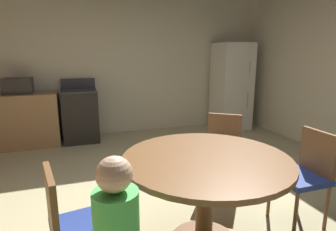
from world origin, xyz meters
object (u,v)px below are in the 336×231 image
Objects in this scene: chair_west at (74,224)px; chair_east at (306,171)px; refrigerator at (231,86)px; microwave at (18,86)px; oven_range at (80,115)px; chair_northeast at (222,148)px; dining_table at (205,175)px.

chair_east is at bearing -5.11° from chair_west.
refrigerator is 3.97m from microwave.
microwave is at bearing -179.78° from oven_range.
chair_northeast is at bearing -122.72° from refrigerator.
chair_east is at bearing -59.96° from oven_range.
chair_northeast is at bearing 21.51° from chair_west.
microwave is at bearing -98.10° from chair_northeast.
refrigerator is 4.00× the size of microwave.
chair_northeast is (2.43, -2.45, -0.53)m from microwave.
refrigerator is 2.02× the size of chair_west.
oven_range is 3.05m from refrigerator.
chair_west is at bearing -76.30° from microwave.
dining_table is 1.51× the size of chair_east.
oven_range reaches higher than chair_east.
chair_west is (-0.99, -0.17, -0.11)m from dining_table.
refrigerator reaches higher than chair_east.
refrigerator reaches higher than oven_range.
refrigerator reaches higher than dining_table.
refrigerator is at bearing 37.20° from chair_west.
chair_west and chair_northeast have the same top height.
refrigerator is 3.42m from chair_east.
dining_table is 1.01m from chair_east.
oven_range is 3.42m from chair_west.
dining_table is at bearing 0.00° from chair_east.
chair_west is 1.00× the size of chair_east.
microwave is 0.51× the size of chair_northeast.
refrigerator is at bearing -175.61° from chair_northeast.
refrigerator is at bearing -1.02° from oven_range.
oven_range reaches higher than chair_west.
chair_west is 2.00m from chair_east.
dining_table is (1.82, -3.25, -0.42)m from microwave.
oven_range is 1.26× the size of chair_northeast.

